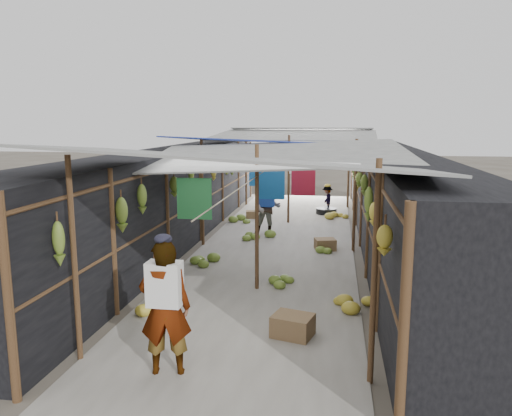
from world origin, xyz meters
The scene contains 14 objects.
ground centered at (0.00, 0.00, 0.00)m, with size 80.00×80.00×0.00m, color #6B6356.
aisle_slab centered at (0.00, 6.50, 0.01)m, with size 3.60×16.00×0.02m, color #9E998E.
stall_left centered at (-2.70, 6.50, 1.15)m, with size 1.40×15.00×2.30m, color black.
stall_right centered at (2.70, 6.50, 1.15)m, with size 1.40×15.00×2.30m, color black.
crate_near centered at (1.15, 5.96, 0.14)m, with size 0.47×0.37×0.28m, color olive.
crate_mid centered at (0.81, 1.09, 0.16)m, with size 0.54×0.43×0.32m, color olive.
crate_back centered at (-1.16, 9.50, 0.12)m, with size 0.39×0.32×0.25m, color olive.
black_basin centered at (1.09, 10.61, 0.10)m, with size 0.67×0.67×0.20m, color black.
vendor_elderly centered at (-0.59, -0.16, 0.83)m, with size 0.60×0.40×1.65m, color white.
shopper_blue centered at (-0.40, 7.22, 0.77)m, with size 0.74×0.58×1.53m, color #1F3D9B.
vendor_seated centered at (1.11, 10.85, 0.45)m, with size 0.58×0.33×0.90m, color #544D48.
market_canopy centered at (0.02, 6.83, 2.40)m, with size 5.62×15.20×2.77m.
hanging_bananas centered at (-0.11, 6.49, 1.66)m, with size 3.95×13.38×0.83m.
floor_bananas centered at (0.39, 5.77, 0.16)m, with size 3.79×8.73×0.36m.
Camera 1 is at (1.33, -5.49, 2.99)m, focal length 35.00 mm.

